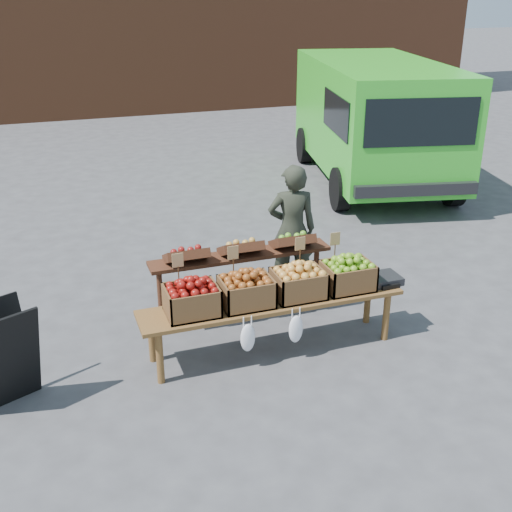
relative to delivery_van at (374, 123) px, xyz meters
name	(u,v)px	position (x,y,z in m)	size (l,w,h in m)	color
ground	(222,367)	(-4.47, -5.18, -1.10)	(80.00, 80.00, 0.00)	#48484B
delivery_van	(374,123)	(0.00, 0.00, 0.00)	(2.25, 4.90, 2.20)	green
vendor	(292,230)	(-3.18, -3.80, -0.30)	(0.58, 0.38, 1.59)	#262A20
chalkboard_sign	(0,357)	(-6.47, -5.07, -0.62)	(0.63, 0.35, 0.95)	black
back_table	(241,277)	(-3.99, -4.31, -0.58)	(2.10, 0.44, 1.04)	#3F2013
display_bench	(272,325)	(-3.89, -5.03, -0.81)	(2.70, 0.56, 0.57)	brown
crate_golden_apples	(192,300)	(-4.72, -5.03, -0.39)	(0.50, 0.40, 0.28)	maroon
crate_russet_pears	(246,292)	(-4.17, -5.03, -0.39)	(0.50, 0.40, 0.28)	#9C4E15
crate_red_apples	(298,284)	(-3.62, -5.03, -0.39)	(0.50, 0.40, 0.28)	gold
crate_green_apples	(348,276)	(-3.07, -5.03, -0.39)	(0.50, 0.40, 0.28)	#599121
weighing_scale	(383,279)	(-2.64, -5.03, -0.49)	(0.34, 0.30, 0.08)	black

